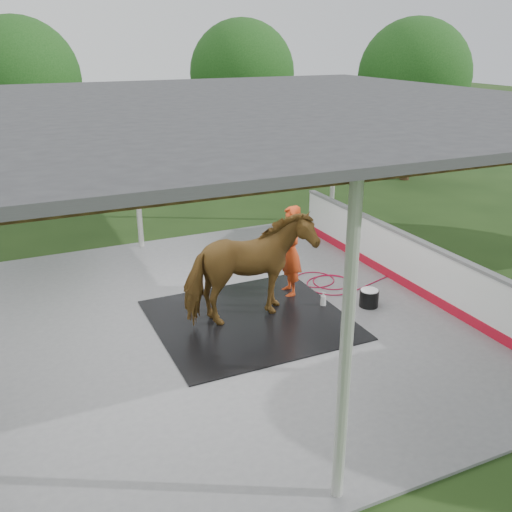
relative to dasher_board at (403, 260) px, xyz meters
name	(u,v)px	position (x,y,z in m)	size (l,w,h in m)	color
ground	(203,326)	(-4.60, 0.00, -0.59)	(100.00, 100.00, 0.00)	#1E3814
concrete_slab	(203,325)	(-4.60, 0.00, -0.57)	(12.00, 10.00, 0.05)	slate
pavilion_structure	(195,111)	(-4.60, 0.00, 3.37)	(12.60, 10.60, 4.05)	beige
dasher_board	(403,260)	(0.00, 0.00, 0.00)	(0.16, 8.00, 1.15)	red
tree_belt	(195,115)	(-4.30, 0.90, 3.20)	(28.00, 28.00, 5.80)	#382314
rubber_mat	(250,319)	(-3.73, -0.23, -0.53)	(3.53, 3.31, 0.03)	black
horse	(250,269)	(-3.73, -0.23, 0.50)	(1.10, 2.42, 2.04)	brown
handler	(290,251)	(-2.49, 0.52, 0.41)	(0.70, 0.46, 1.91)	red
wash_bucket	(369,298)	(-1.32, -0.66, -0.36)	(0.38, 0.38, 0.35)	black
soap_bottle_a	(323,299)	(-2.15, -0.29, -0.39)	(0.12, 0.12, 0.31)	silver
soap_bottle_b	(349,286)	(-1.24, 0.16, -0.45)	(0.08, 0.09, 0.19)	#338CD8
hose_coil	(327,283)	(-1.48, 0.66, -0.53)	(2.10, 1.43, 0.02)	#AA0C33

